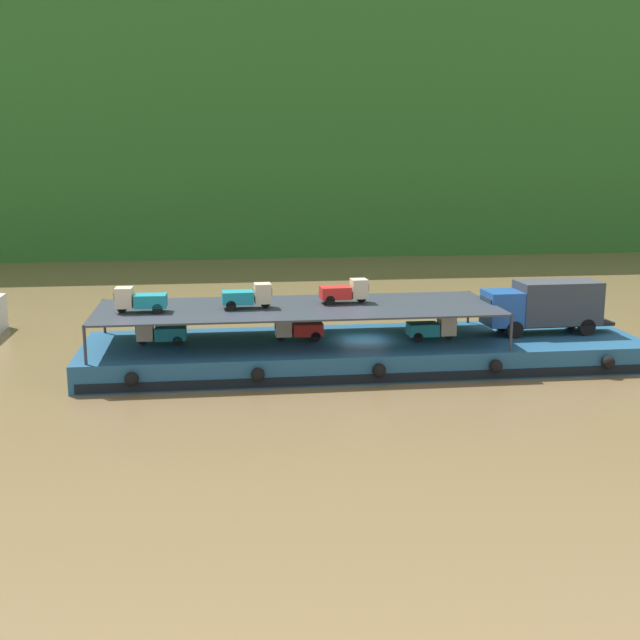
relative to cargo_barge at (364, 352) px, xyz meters
name	(u,v)px	position (x,y,z in m)	size (l,w,h in m)	color
ground_plane	(364,365)	(0.00, 0.03, -0.75)	(400.00, 400.00, 0.00)	brown
hillside_far_bank	(274,60)	(0.00, 65.47, 23.35)	(143.08, 35.32, 42.79)	#286023
cargo_barge	(364,352)	(0.00, 0.00, 0.00)	(31.67, 8.93, 1.50)	navy
covered_lorry	(545,305)	(10.85, 0.24, 2.44)	(7.89, 2.43, 3.10)	#1E4C99
cargo_rack	(298,308)	(-3.80, 0.03, 2.69)	(22.47, 7.56, 2.00)	#2D333D
mini_truck_lower_stern	(160,332)	(-11.48, 0.32, 1.44)	(2.77, 1.24, 1.38)	teal
mini_truck_lower_aft	(298,328)	(-3.78, 0.36, 1.44)	(2.75, 1.22, 1.38)	red
mini_truck_lower_mid	(432,328)	(3.86, -0.56, 1.44)	(2.75, 1.22, 1.38)	teal
mini_truck_upper_stern	(140,300)	(-12.43, -0.50, 3.44)	(2.78, 1.27, 1.38)	teal
mini_truck_upper_mid	(248,296)	(-6.61, -0.09, 3.44)	(2.78, 1.27, 1.38)	teal
mini_truck_upper_fore	(345,291)	(-1.01, 0.77, 3.44)	(2.79, 1.28, 1.38)	red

